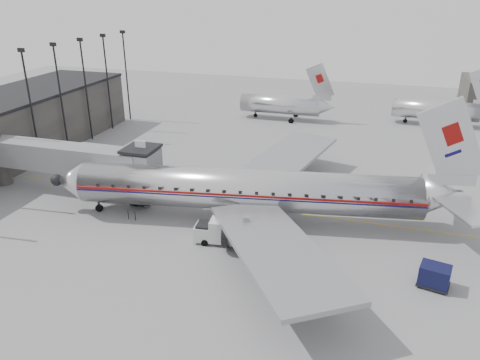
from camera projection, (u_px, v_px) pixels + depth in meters
The scene contains 11 objects.
ground at pixel (208, 229), 46.29m from camera, with size 160.00×160.00×0.00m, color slate.
apron_line at pixel (253, 207), 50.78m from camera, with size 0.15×60.00×0.01m, color gold.
jet_bridge at pixel (79, 160), 52.36m from camera, with size 21.00×6.20×7.10m.
floodlight_masts at pixel (46, 99), 61.86m from camera, with size 0.90×42.25×15.25m.
distant_aircraft_near at pixel (281, 104), 82.74m from camera, with size 16.39×3.20×10.26m.
distant_aircraft_mid at pixel (436, 109), 79.31m from camera, with size 16.39×3.20×10.26m.
airliner at pixel (256, 190), 46.68m from camera, with size 42.29×38.88×13.46m.
service_van at pixel (223, 231), 43.43m from camera, with size 5.30×2.51×2.41m.
baggage_cart_navy at pixel (434, 276), 37.18m from camera, with size 2.75×2.32×1.89m.
baggage_cart_white at pixel (303, 271), 38.16m from camera, with size 2.09×1.68×1.53m.
ramp_worker at pixel (133, 196), 51.24m from camera, with size 0.67×0.44×1.83m, color #BACD18.
Camera 1 is at (14.85, -38.08, 22.49)m, focal length 35.00 mm.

